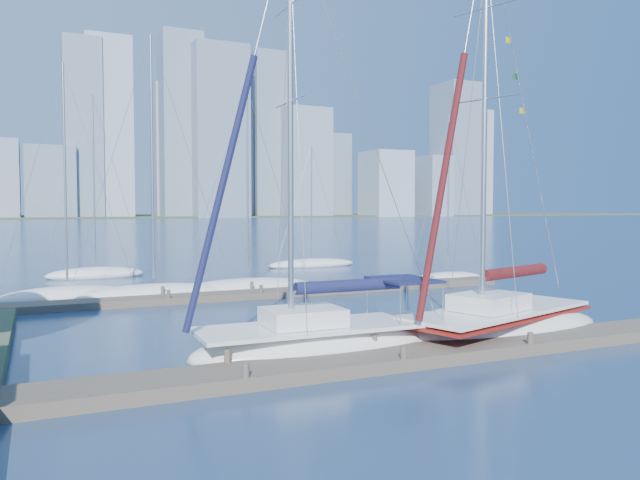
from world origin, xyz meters
name	(u,v)px	position (x,y,z in m)	size (l,w,h in m)	color
ground	(388,365)	(0.00, 0.00, 0.00)	(700.00, 700.00, 0.00)	navy
near_dock	(388,359)	(0.00, 0.00, 0.20)	(26.00, 2.00, 0.40)	brown
far_dock	(273,293)	(2.00, 16.00, 0.18)	(30.00, 1.80, 0.36)	brown
far_shore	(59,217)	(0.00, 320.00, 0.00)	(800.00, 100.00, 1.50)	#38472D
sailboat_navy	(320,322)	(-1.45, 2.03, 1.15)	(9.09, 3.09, 15.09)	white
sailboat_maroon	(498,307)	(5.99, 1.88, 1.19)	(10.05, 5.81, 16.05)	white
bg_boat_0	(68,295)	(-8.64, 19.02, 0.27)	(7.38, 4.69, 13.00)	white
bg_boat_1	(154,293)	(-4.26, 18.00, 0.28)	(8.70, 3.86, 14.71)	white
bg_boat_2	(248,287)	(1.29, 18.41, 0.26)	(8.65, 4.28, 12.43)	white
bg_boat_5	(447,278)	(15.15, 17.70, 0.24)	(5.67, 2.01, 11.45)	white
bg_boat_6	(96,274)	(-6.32, 30.08, 0.27)	(6.70, 2.23, 13.33)	white
bg_boat_7	(312,264)	(11.03, 31.21, 0.22)	(8.03, 4.98, 10.49)	white
skyline	(98,145)	(16.59, 290.37, 34.05)	(503.53, 51.31, 105.17)	#8499AA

